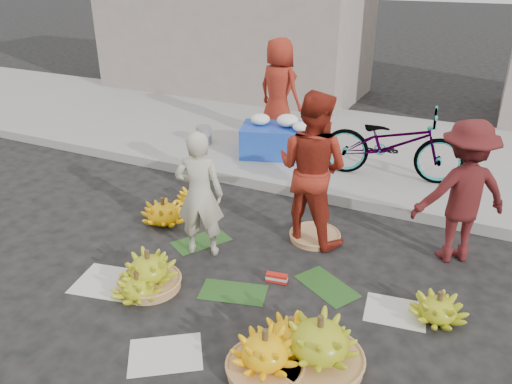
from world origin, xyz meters
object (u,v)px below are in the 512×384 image
at_px(banana_bunch_4, 319,344).
at_px(flower_table, 278,139).
at_px(vendor_cream, 200,195).
at_px(banana_bunch_0, 149,272).
at_px(bicycle, 392,143).

relative_size(banana_bunch_4, flower_table, 0.56).
bearing_deg(vendor_cream, flower_table, -102.85).
relative_size(banana_bunch_4, vendor_cream, 0.52).
bearing_deg(vendor_cream, banana_bunch_0, 62.11).
distance_m(banana_bunch_4, vendor_cream, 2.11).
height_order(vendor_cream, flower_table, vendor_cream).
bearing_deg(banana_bunch_0, vendor_cream, 81.83).
xyz_separation_m(banana_bunch_0, bicycle, (1.57, 3.57, 0.45)).
bearing_deg(vendor_cream, banana_bunch_4, 128.65).
bearing_deg(banana_bunch_4, banana_bunch_0, 171.73).
bearing_deg(bicycle, banana_bunch_4, 176.72).
bearing_deg(bicycle, banana_bunch_0, 148.56).
distance_m(banana_bunch_0, flower_table, 3.71).
height_order(banana_bunch_0, vendor_cream, vendor_cream).
height_order(banana_bunch_0, bicycle, bicycle).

